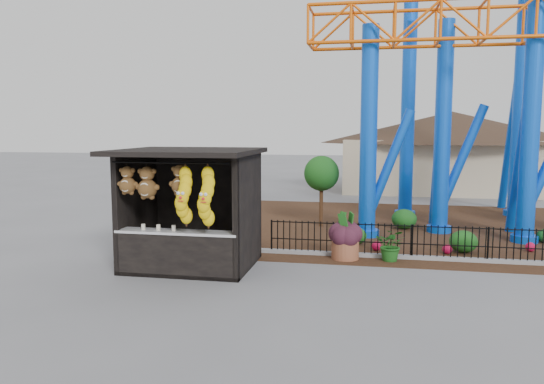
% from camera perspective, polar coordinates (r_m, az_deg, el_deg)
% --- Properties ---
extents(ground, '(120.00, 120.00, 0.00)m').
position_cam_1_polar(ground, '(12.64, 2.72, -9.94)').
color(ground, slate).
rests_on(ground, ground).
extents(mulch_bed, '(18.00, 12.00, 0.02)m').
position_cam_1_polar(mulch_bed, '(20.43, 17.25, -3.71)').
color(mulch_bed, '#331E11').
rests_on(mulch_bed, ground).
extents(curb, '(18.00, 0.18, 0.12)m').
position_cam_1_polar(curb, '(15.57, 19.23, -6.87)').
color(curb, gray).
rests_on(curb, ground).
extents(prize_booth, '(3.50, 3.40, 3.12)m').
position_cam_1_polar(prize_booth, '(13.88, -9.03, -2.01)').
color(prize_booth, black).
rests_on(prize_booth, ground).
extents(picket_fence, '(12.20, 0.06, 1.00)m').
position_cam_1_polar(picket_fence, '(15.63, 22.58, -5.31)').
color(picket_fence, black).
rests_on(picket_fence, ground).
extents(roller_coaster, '(11.00, 6.37, 10.82)m').
position_cam_1_polar(roller_coaster, '(20.67, 21.02, 14.18)').
color(roller_coaster, blue).
rests_on(roller_coaster, ground).
extents(terracotta_planter, '(0.85, 0.85, 0.60)m').
position_cam_1_polar(terracotta_planter, '(15.07, 7.88, -6.04)').
color(terracotta_planter, brown).
rests_on(terracotta_planter, ground).
extents(planter_foliage, '(0.70, 0.70, 0.64)m').
position_cam_1_polar(planter_foliage, '(14.95, 7.92, -3.72)').
color(planter_foliage, '#371623').
rests_on(planter_foliage, terracotta_planter).
extents(potted_plant, '(0.98, 0.90, 0.92)m').
position_cam_1_polar(potted_plant, '(15.03, 12.74, -5.58)').
color(potted_plant, '#2A5418').
rests_on(potted_plant, ground).
extents(landscaping, '(8.46, 4.63, 0.72)m').
position_cam_1_polar(landscaping, '(18.16, 17.58, -4.04)').
color(landscaping, '#184D16').
rests_on(landscaping, mulch_bed).
extents(pavilion, '(15.00, 15.00, 4.80)m').
position_cam_1_polar(pavilion, '(32.26, 18.72, 5.48)').
color(pavilion, '#BFAD8C').
rests_on(pavilion, ground).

